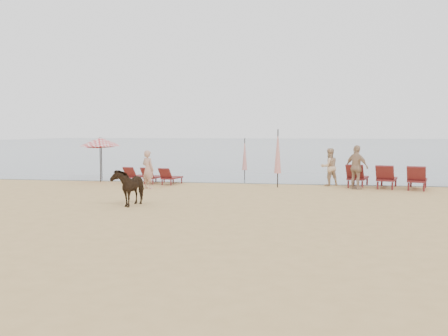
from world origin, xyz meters
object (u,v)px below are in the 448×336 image
Objects in this scene: umbrella_closed_left at (278,152)px; umbrella_closed_right at (245,154)px; beachgoer_right_a at (329,167)px; beachgoer_right_b at (357,167)px; lounger_cluster_right at (386,177)px; umbrella_open_left_a at (100,142)px; beachgoer_left at (148,170)px; umbrella_open_left_b at (101,142)px; cow at (129,187)px; lounger_cluster_left at (152,176)px.

umbrella_closed_left is 1.21× the size of umbrella_closed_right.
beachgoer_right_a is at bearing -22.96° from umbrella_closed_right.
lounger_cluster_right is at bearing -117.88° from beachgoer_right_b.
beachgoer_right_b is (1.07, -1.34, 0.09)m from beachgoer_right_a.
lounger_cluster_right is 1.65× the size of umbrella_open_left_a.
umbrella_open_left_a is 1.16× the size of beachgoer_right_b.
beachgoer_right_a reaches higher than lounger_cluster_right.
umbrella_closed_right is 1.29× the size of beachgoer_left.
umbrella_open_left_a is (-13.15, 0.57, 1.45)m from lounger_cluster_right.
umbrella_open_left_b is 5.06m from beachgoer_left.
umbrella_open_left_b is 1.05× the size of umbrella_closed_right.
umbrella_open_left_b is 1.51× the size of cow.
umbrella_closed_left reaches higher than beachgoer_right_a.
umbrella_closed_right is (-6.41, 2.56, 0.81)m from lounger_cluster_right.
umbrella_open_left_b is 9.21m from umbrella_closed_left.
beachgoer_right_a is (2.25, 1.16, -0.72)m from umbrella_closed_left.
umbrella_closed_left is at bearing 59.08° from cow.
beachgoer_right_a is at bearing 8.28° from umbrella_open_left_b.
cow reaches higher than lounger_cluster_right.
beachgoer_right_b is (7.87, 5.87, 0.31)m from cow.
beachgoer_left is at bearing 48.81° from beachgoer_right_b.
umbrella_open_left_a reaches higher than beachgoer_right_b.
umbrella_closed_right reaches higher than lounger_cluster_right.
umbrella_closed_right is at bearing 19.53° from umbrella_open_left_a.
lounger_cluster_left is 6.73m from cow.
umbrella_closed_right reaches higher than cow.
beachgoer_left is 8.83m from beachgoer_right_b.
umbrella_closed_left is 1.74× the size of cow.
umbrella_closed_left is at bearing -0.06° from umbrella_open_left_b.
umbrella_closed_right is at bearing 10.23° from beachgoer_right_b.
umbrella_closed_right is at bearing 122.06° from umbrella_closed_left.
umbrella_closed_left is 1.51× the size of beachgoer_right_a.
umbrella_closed_left is at bearing -57.94° from umbrella_closed_right.
lounger_cluster_left is at bearing -12.80° from umbrella_open_left_b.
umbrella_open_left_a is 1.02× the size of umbrella_closed_right.
cow is (1.30, -6.60, 0.25)m from lounger_cluster_left.
beachgoer_right_a is (11.23, -0.89, -1.07)m from umbrella_open_left_b.
lounger_cluster_right is at bearing -21.74° from umbrella_closed_right.
lounger_cluster_right is 1.90× the size of beachgoer_right_b.
umbrella_closed_left reaches higher than umbrella_open_left_a.
lounger_cluster_left is at bearing 36.46° from beachgoer_right_b.
cow is (-9.16, -6.37, 0.13)m from lounger_cluster_right.
beachgoer_right_a reaches higher than beachgoer_left.
lounger_cluster_left is at bearing 107.19° from cow.
beachgoer_right_b is (8.75, 1.20, 0.11)m from beachgoer_left.
umbrella_closed_right is 9.36m from cow.
beachgoer_left is (0.43, -1.93, 0.45)m from lounger_cluster_left.
umbrella_closed_right is at bearing 42.68° from lounger_cluster_left.
lounger_cluster_right is (10.46, -0.23, 0.11)m from lounger_cluster_left.
beachgoer_right_a is (10.80, 0.26, -1.09)m from umbrella_open_left_a.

